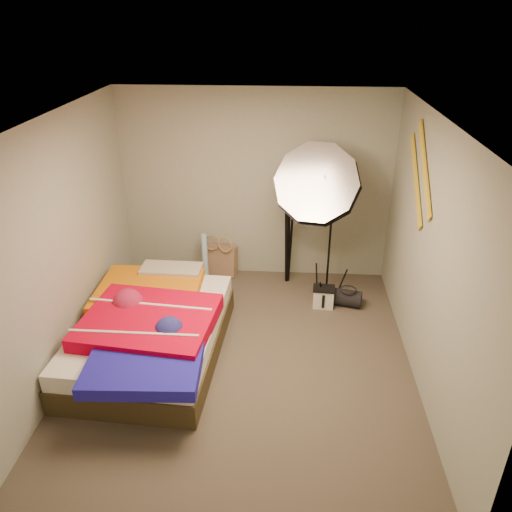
# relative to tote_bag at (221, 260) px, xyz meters

# --- Properties ---
(floor) EXTENTS (4.00, 4.00, 0.00)m
(floor) POSITION_rel_tote_bag_xyz_m (0.47, -1.90, -0.22)
(floor) COLOR #50473A
(floor) RESTS_ON ground
(ceiling) EXTENTS (4.00, 4.00, 0.00)m
(ceiling) POSITION_rel_tote_bag_xyz_m (0.47, -1.90, 2.28)
(ceiling) COLOR silver
(ceiling) RESTS_ON wall_back
(wall_back) EXTENTS (3.50, 0.00, 3.50)m
(wall_back) POSITION_rel_tote_bag_xyz_m (0.47, 0.10, 1.03)
(wall_back) COLOR #9B9E8E
(wall_back) RESTS_ON floor
(wall_front) EXTENTS (3.50, 0.00, 3.50)m
(wall_front) POSITION_rel_tote_bag_xyz_m (0.47, -3.90, 1.03)
(wall_front) COLOR #9B9E8E
(wall_front) RESTS_ON floor
(wall_left) EXTENTS (0.00, 4.00, 4.00)m
(wall_left) POSITION_rel_tote_bag_xyz_m (-1.28, -1.90, 1.03)
(wall_left) COLOR #9B9E8E
(wall_left) RESTS_ON floor
(wall_right) EXTENTS (0.00, 4.00, 4.00)m
(wall_right) POSITION_rel_tote_bag_xyz_m (2.22, -1.90, 1.03)
(wall_right) COLOR #9B9E8E
(wall_right) RESTS_ON floor
(tote_bag) EXTENTS (0.47, 0.30, 0.45)m
(tote_bag) POSITION_rel_tote_bag_xyz_m (0.00, 0.00, 0.00)
(tote_bag) COLOR #A58061
(tote_bag) RESTS_ON floor
(wrapping_roll) EXTENTS (0.12, 0.21, 0.68)m
(wrapping_roll) POSITION_rel_tote_bag_xyz_m (-0.18, -0.23, 0.12)
(wrapping_roll) COLOR #57A1C2
(wrapping_roll) RESTS_ON floor
(camera_case) EXTENTS (0.26, 0.19, 0.25)m
(camera_case) POSITION_rel_tote_bag_xyz_m (1.37, -0.76, -0.09)
(camera_case) COLOR silver
(camera_case) RESTS_ON floor
(duffel_bag) EXTENTS (0.38, 0.28, 0.21)m
(duffel_bag) POSITION_rel_tote_bag_xyz_m (1.67, -0.72, -0.11)
(duffel_bag) COLOR black
(duffel_bag) RESTS_ON floor
(wall_stripe_upper) EXTENTS (0.02, 0.91, 0.78)m
(wall_stripe_upper) POSITION_rel_tote_bag_xyz_m (2.20, -1.30, 1.73)
(wall_stripe_upper) COLOR gold
(wall_stripe_upper) RESTS_ON wall_right
(wall_stripe_lower) EXTENTS (0.02, 0.91, 0.78)m
(wall_stripe_lower) POSITION_rel_tote_bag_xyz_m (2.20, -1.05, 1.53)
(wall_stripe_lower) COLOR gold
(wall_stripe_lower) RESTS_ON wall_right
(bed) EXTENTS (1.53, 2.25, 0.60)m
(bed) POSITION_rel_tote_bag_xyz_m (-0.50, -1.83, 0.08)
(bed) COLOR #41351E
(bed) RESTS_ON floor
(photo_umbrella) EXTENTS (1.31, 1.03, 2.11)m
(photo_umbrella) POSITION_rel_tote_bag_xyz_m (1.23, -0.58, 1.29)
(photo_umbrella) COLOR black
(photo_umbrella) RESTS_ON floor
(camera_tripod) EXTENTS (0.09, 0.09, 1.28)m
(camera_tripod) POSITION_rel_tote_bag_xyz_m (0.91, -0.14, 0.52)
(camera_tripod) COLOR black
(camera_tripod) RESTS_ON floor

